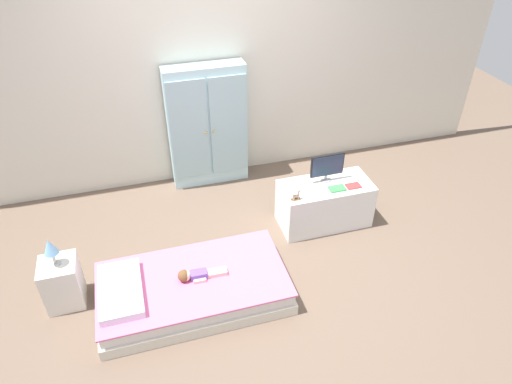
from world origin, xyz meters
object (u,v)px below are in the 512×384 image
(table_lamp, at_px, (50,248))
(book_green, at_px, (337,189))
(nightstand, at_px, (63,283))
(tv_monitor, at_px, (327,166))
(doll, at_px, (193,275))
(tv_stand, at_px, (324,204))
(rocking_horse_toy, at_px, (297,195))
(wardrobe, at_px, (207,127))
(bed, at_px, (194,288))
(book_red, at_px, (353,186))

(table_lamp, bearing_deg, book_green, 6.05)
(nightstand, relative_size, tv_monitor, 1.28)
(doll, bearing_deg, tv_monitor, 25.86)
(nightstand, bearing_deg, tv_monitor, 10.04)
(table_lamp, xyz_separation_m, tv_stand, (2.38, 0.35, -0.36))
(nightstand, distance_m, rocking_horse_toy, 2.06)
(table_lamp, relative_size, book_green, 1.59)
(wardrobe, relative_size, rocking_horse_toy, 12.07)
(rocking_horse_toy, bearing_deg, book_green, 5.80)
(wardrobe, distance_m, tv_monitor, 1.35)
(book_green, bearing_deg, bed, -160.57)
(tv_stand, xyz_separation_m, book_red, (0.23, -0.09, 0.23))
(book_green, bearing_deg, wardrobe, 130.43)
(rocking_horse_toy, bearing_deg, wardrobe, 115.19)
(doll, distance_m, book_green, 1.55)
(rocking_horse_toy, bearing_deg, doll, -155.37)
(book_red, bearing_deg, rocking_horse_toy, -175.84)
(book_green, bearing_deg, tv_monitor, 104.01)
(book_red, bearing_deg, wardrobe, 134.88)
(table_lamp, relative_size, wardrobe, 0.18)
(rocking_horse_toy, bearing_deg, nightstand, -173.90)
(doll, relative_size, book_green, 2.58)
(tv_stand, bearing_deg, wardrobe, 130.94)
(tv_monitor, bearing_deg, wardrobe, 133.67)
(table_lamp, height_order, book_green, table_lamp)
(bed, xyz_separation_m, tv_monitor, (1.41, 0.68, 0.50))
(table_lamp, xyz_separation_m, wardrobe, (1.47, 1.40, 0.08))
(table_lamp, xyz_separation_m, book_green, (2.44, 0.26, -0.13))
(bed, distance_m, table_lamp, 1.13)
(tv_monitor, distance_m, book_red, 0.31)
(book_red, bearing_deg, tv_monitor, 141.01)
(nightstand, relative_size, book_red, 3.06)
(bed, height_order, tv_monitor, tv_monitor)
(doll, height_order, book_red, book_red)
(wardrobe, bearing_deg, book_green, -49.57)
(bed, distance_m, tv_stand, 1.52)
(rocking_horse_toy, bearing_deg, table_lamp, -173.90)
(tv_stand, bearing_deg, book_red, -22.52)
(book_red, bearing_deg, tv_stand, 157.48)
(rocking_horse_toy, height_order, book_green, rocking_horse_toy)
(bed, xyz_separation_m, doll, (0.01, -0.00, 0.15))
(tv_monitor, bearing_deg, table_lamp, -169.96)
(nightstand, xyz_separation_m, book_green, (2.44, 0.26, 0.25))
(wardrobe, xyz_separation_m, book_red, (1.14, -1.14, -0.21))
(table_lamp, bearing_deg, tv_monitor, 10.04)
(doll, relative_size, tv_stand, 0.45)
(table_lamp, bearing_deg, nightstand, 0.00)
(table_lamp, height_order, tv_monitor, tv_monitor)
(nightstand, height_order, wardrobe, wardrobe)
(doll, bearing_deg, bed, 172.07)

